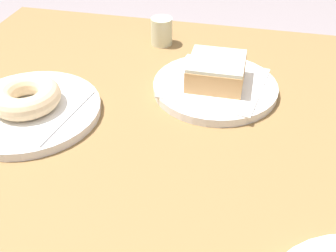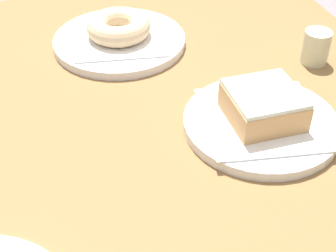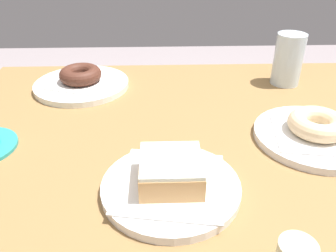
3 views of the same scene
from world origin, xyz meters
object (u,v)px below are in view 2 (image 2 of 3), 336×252
at_px(donut_glazed_square, 264,105).
at_px(plate_sugar_ring, 122,41).
at_px(plate_glazed_square, 261,123).
at_px(donut_sugar_ring, 121,26).
at_px(sugar_jar, 316,47).

height_order(donut_glazed_square, plate_sugar_ring, donut_glazed_square).
xyz_separation_m(plate_glazed_square, plate_sugar_ring, (0.28, 0.13, -0.00)).
distance_m(donut_glazed_square, plate_sugar_ring, 0.31).
distance_m(donut_glazed_square, donut_sugar_ring, 0.31).
relative_size(donut_glazed_square, plate_sugar_ring, 0.41).
distance_m(plate_glazed_square, donut_glazed_square, 0.03).
height_order(plate_glazed_square, sugar_jar, sugar_jar).
relative_size(donut_glazed_square, donut_sugar_ring, 0.86).
xyz_separation_m(plate_sugar_ring, sugar_jar, (-0.15, -0.29, 0.02)).
height_order(plate_sugar_ring, donut_sugar_ring, donut_sugar_ring).
relative_size(plate_sugar_ring, sugar_jar, 4.09).
height_order(plate_sugar_ring, sugar_jar, sugar_jar).
xyz_separation_m(plate_glazed_square, sugar_jar, (0.13, -0.16, 0.02)).
distance_m(plate_glazed_square, plate_sugar_ring, 0.31).
xyz_separation_m(plate_glazed_square, donut_sugar_ring, (0.28, 0.13, 0.03)).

